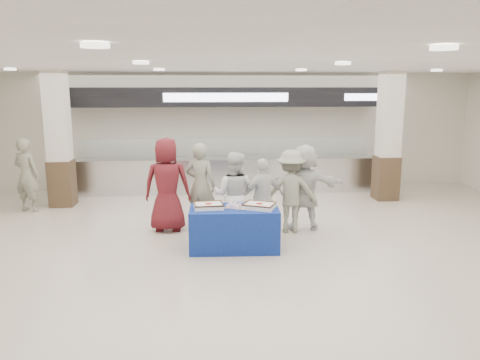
{
  "coord_description": "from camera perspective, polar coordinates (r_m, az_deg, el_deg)",
  "views": [
    {
      "loc": [
        -0.63,
        -7.09,
        2.84
      ],
      "look_at": [
        0.08,
        1.6,
        1.08
      ],
      "focal_mm": 35.0,
      "sensor_mm": 36.0,
      "label": 1
    }
  ],
  "objects": [
    {
      "name": "chef_tall",
      "position": [
        8.81,
        -0.77,
        -1.85
      ],
      "size": [
        0.94,
        0.83,
        1.64
      ],
      "primitive_type": "imported",
      "rotation": [
        0.0,
        0.0,
        2.84
      ],
      "color": "silver",
      "rests_on": "ground"
    },
    {
      "name": "ground",
      "position": [
        7.66,
        0.41,
        -10.35
      ],
      "size": [
        14.0,
        14.0,
        0.0
      ],
      "primitive_type": "plane",
      "color": "beige",
      "rests_on": "ground"
    },
    {
      "name": "soldier_bg",
      "position": [
        11.71,
        -24.57,
        0.57
      ],
      "size": [
        0.72,
        0.6,
        1.7
      ],
      "primitive_type": "imported",
      "rotation": [
        0.0,
        0.0,
        2.77
      ],
      "color": "gray",
      "rests_on": "ground"
    },
    {
      "name": "display_table",
      "position": [
        8.27,
        -0.72,
        -5.94
      ],
      "size": [
        1.58,
        0.84,
        0.75
      ],
      "primitive_type": "cube",
      "rotation": [
        0.0,
        0.0,
        -0.04
      ],
      "color": "navy",
      "rests_on": "ground"
    },
    {
      "name": "soldier_a",
      "position": [
        9.5,
        -4.82,
        -0.63
      ],
      "size": [
        0.74,
        0.63,
        1.73
      ],
      "primitive_type": "imported",
      "rotation": [
        0.0,
        0.0,
        2.75
      ],
      "color": "gray",
      "rests_on": "ground"
    },
    {
      "name": "sheet_cake_right",
      "position": [
        8.14,
        2.38,
        -3.11
      ],
      "size": [
        0.63,
        0.57,
        0.1
      ],
      "color": "white",
      "rests_on": "display_table"
    },
    {
      "name": "column_left",
      "position": [
        11.86,
        -21.19,
        4.29
      ],
      "size": [
        0.55,
        0.55,
        3.2
      ],
      "color": "#3C2A1B",
      "rests_on": "ground"
    },
    {
      "name": "civilian_white",
      "position": [
        9.39,
        7.82,
        -0.86
      ],
      "size": [
        1.64,
        0.63,
        1.73
      ],
      "primitive_type": "imported",
      "rotation": [
        0.0,
        0.0,
        3.06
      ],
      "color": "silver",
      "rests_on": "ground"
    },
    {
      "name": "column_right",
      "position": [
        12.27,
        17.61,
        4.74
      ],
      "size": [
        0.55,
        0.55,
        3.2
      ],
      "color": "#3C2A1B",
      "rests_on": "ground"
    },
    {
      "name": "chef_short",
      "position": [
        8.87,
        2.83,
        -2.19
      ],
      "size": [
        0.96,
        0.64,
        1.51
      ],
      "primitive_type": "imported",
      "rotation": [
        0.0,
        0.0,
        3.48
      ],
      "color": "silver",
      "rests_on": "ground"
    },
    {
      "name": "soldier_b",
      "position": [
        9.19,
        6.24,
        -1.38
      ],
      "size": [
        1.15,
        0.79,
        1.63
      ],
      "primitive_type": "imported",
      "rotation": [
        0.0,
        0.0,
        2.96
      ],
      "color": "gray",
      "rests_on": "ground"
    },
    {
      "name": "sheet_cake_left",
      "position": [
        8.15,
        -3.86,
        -3.11
      ],
      "size": [
        0.53,
        0.42,
        0.1
      ],
      "color": "white",
      "rests_on": "display_table"
    },
    {
      "name": "cupcake_tray",
      "position": [
        8.18,
        -0.45,
        -3.16
      ],
      "size": [
        0.51,
        0.46,
        0.07
      ],
      "color": "#AAA9AE",
      "rests_on": "display_table"
    },
    {
      "name": "serving_line",
      "position": [
        12.62,
        -1.73,
        3.74
      ],
      "size": [
        8.7,
        0.85,
        2.8
      ],
      "color": "silver",
      "rests_on": "ground"
    },
    {
      "name": "civilian_maroon",
      "position": [
        9.3,
        -8.87,
        -0.57
      ],
      "size": [
        0.94,
        0.65,
        1.86
      ],
      "primitive_type": "imported",
      "rotation": [
        0.0,
        0.0,
        3.08
      ],
      "color": "maroon",
      "rests_on": "ground"
    }
  ]
}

